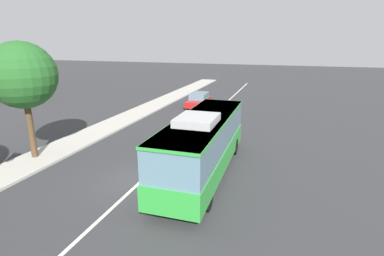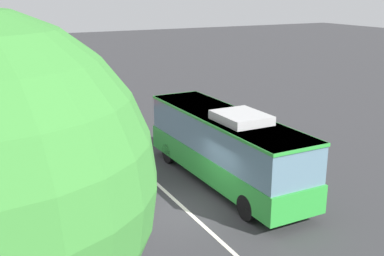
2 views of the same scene
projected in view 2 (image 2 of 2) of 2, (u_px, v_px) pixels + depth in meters
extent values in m
plane|color=#333335|center=(186.00, 211.00, 18.12)|extent=(160.00, 160.00, 0.00)
cube|color=silver|center=(186.00, 210.00, 18.12)|extent=(76.00, 0.16, 0.01)
cube|color=green|center=(224.00, 162.00, 20.50)|extent=(10.03, 2.63, 1.10)
cube|color=slate|center=(225.00, 133.00, 20.12)|extent=(9.83, 2.55, 1.58)
cube|color=green|center=(225.00, 116.00, 19.91)|extent=(9.93, 2.60, 0.12)
cube|color=#B2B2B2|center=(241.00, 118.00, 18.83)|extent=(2.22, 1.83, 0.36)
cylinder|color=black|center=(169.00, 153.00, 23.02)|extent=(1.00, 0.31, 1.00)
cylinder|color=black|center=(208.00, 146.00, 24.01)|extent=(1.00, 0.31, 1.00)
cylinder|color=black|center=(247.00, 207.00, 17.26)|extent=(1.00, 0.31, 1.00)
cylinder|color=black|center=(294.00, 196.00, 18.25)|extent=(1.00, 0.31, 1.00)
cube|color=#B21919|center=(39.00, 106.00, 32.11)|extent=(4.57, 1.99, 0.60)
cube|color=slate|center=(38.00, 97.00, 32.15)|extent=(2.59, 1.76, 0.64)
cylinder|color=black|center=(57.00, 113.00, 31.30)|extent=(0.65, 0.25, 0.64)
cylinder|color=black|center=(32.00, 116.00, 30.54)|extent=(0.65, 0.25, 0.64)
cylinder|color=black|center=(46.00, 103.00, 33.80)|extent=(0.65, 0.25, 0.64)
cylinder|color=black|center=(23.00, 106.00, 33.04)|extent=(0.65, 0.25, 0.64)
cube|color=black|center=(41.00, 168.00, 9.77)|extent=(0.34, 0.30, 0.96)
sphere|color=red|center=(46.00, 152.00, 9.76)|extent=(0.22, 0.22, 0.22)
sphere|color=#2D2D2D|center=(48.00, 167.00, 9.85)|extent=(0.22, 0.22, 0.22)
sphere|color=#2D2D2D|center=(49.00, 181.00, 9.94)|extent=(0.22, 0.22, 0.22)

